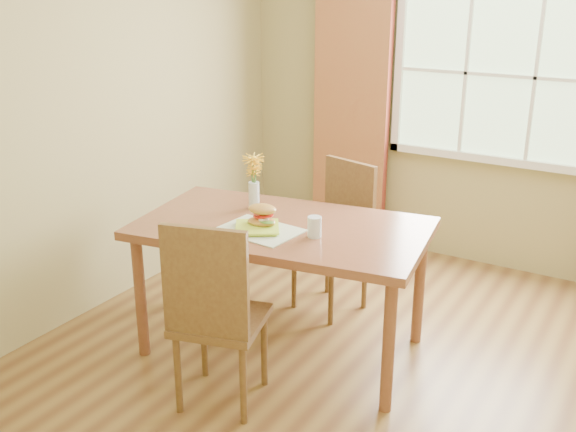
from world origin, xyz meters
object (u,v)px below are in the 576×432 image
(croissant_sandwich, at_px, (262,215))
(chair_far, at_px, (339,229))
(dining_table, at_px, (282,238))
(water_glass, at_px, (314,227))
(chair_near, at_px, (214,310))
(flower_vase, at_px, (254,175))

(croissant_sandwich, bearing_deg, chair_far, 74.21)
(dining_table, height_order, water_glass, water_glass)
(chair_far, distance_m, water_glass, 0.87)
(chair_near, bearing_deg, flower_vase, 94.87)
(chair_far, bearing_deg, chair_near, -75.20)
(chair_far, xyz_separation_m, croissant_sandwich, (-0.09, -0.82, 0.34))
(chair_near, distance_m, croissant_sandwich, 0.68)
(flower_vase, bearing_deg, dining_table, -27.68)
(chair_far, distance_m, flower_vase, 0.79)
(chair_far, height_order, croissant_sandwich, chair_far)
(chair_near, bearing_deg, water_glass, 54.34)
(dining_table, bearing_deg, chair_far, 79.23)
(flower_vase, bearing_deg, water_glass, -22.62)
(chair_near, relative_size, water_glass, 9.12)
(chair_far, bearing_deg, croissant_sandwich, -81.34)
(dining_table, xyz_separation_m, water_glass, (0.26, -0.07, 0.14))
(dining_table, distance_m, water_glass, 0.30)
(chair_far, relative_size, croissant_sandwich, 5.39)
(croissant_sandwich, xyz_separation_m, water_glass, (0.32, 0.04, -0.02))
(chair_far, relative_size, flower_vase, 2.95)
(dining_table, xyz_separation_m, chair_near, (0.02, -0.71, -0.15))
(dining_table, height_order, flower_vase, flower_vase)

